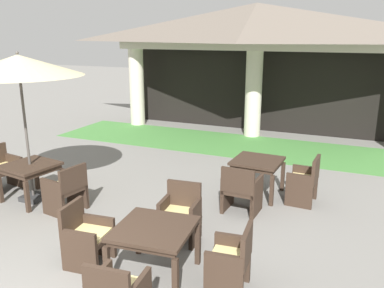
% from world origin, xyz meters
% --- Properties ---
extents(background_pavilion, '(9.59, 2.85, 4.01)m').
position_xyz_m(background_pavilion, '(0.00, 9.45, 3.10)').
color(background_pavilion, beige).
rests_on(background_pavilion, ground).
extents(lawn_strip, '(11.39, 2.50, 0.01)m').
position_xyz_m(lawn_strip, '(0.00, 8.08, 0.00)').
color(lawn_strip, '#47843D').
rests_on(lawn_strip, ground).
extents(patio_table_near_foreground, '(1.02, 1.02, 0.74)m').
position_xyz_m(patio_table_near_foreground, '(-2.58, 2.68, 0.63)').
color(patio_table_near_foreground, '#38281E').
rests_on(patio_table_near_foreground, ground).
extents(patio_umbrella_near_foreground, '(2.30, 2.30, 2.85)m').
position_xyz_m(patio_umbrella_near_foreground, '(-2.58, 2.68, 2.58)').
color(patio_umbrella_near_foreground, '#2D2D2D').
rests_on(patio_umbrella_near_foreground, ground).
extents(patio_chair_near_foreground_east, '(0.63, 0.69, 0.90)m').
position_xyz_m(patio_chair_near_foreground_east, '(-1.60, 2.53, 0.43)').
color(patio_chair_near_foreground_east, '#38281E').
rests_on(patio_chair_near_foreground_east, ground).
extents(patio_chair_near_foreground_west, '(0.66, 0.71, 0.92)m').
position_xyz_m(patio_chair_near_foreground_west, '(-3.56, 2.84, 0.43)').
color(patio_chair_near_foreground_west, '#38281E').
rests_on(patio_chair_near_foreground_west, ground).
extents(patio_table_mid_left, '(0.96, 0.96, 0.73)m').
position_xyz_m(patio_table_mid_left, '(1.36, 4.70, 0.63)').
color(patio_table_mid_left, '#38281E').
rests_on(patio_table_mid_left, ground).
extents(patio_chair_mid_left_south, '(0.65, 0.60, 0.90)m').
position_xyz_m(patio_chair_mid_left_south, '(1.31, 3.76, 0.42)').
color(patio_chair_mid_left_south, '#38281E').
rests_on(patio_chair_mid_left_south, ground).
extents(patio_chair_mid_left_east, '(0.53, 0.62, 0.92)m').
position_xyz_m(patio_chair_mid_left_east, '(2.30, 4.66, 0.42)').
color(patio_chair_mid_left_east, '#38281E').
rests_on(patio_chair_mid_left_east, ground).
extents(patio_table_mid_right, '(1.08, 1.08, 0.72)m').
position_xyz_m(patio_table_mid_right, '(0.84, 1.38, 0.63)').
color(patio_table_mid_right, '#38281E').
rests_on(patio_table_mid_right, ground).
extents(patio_chair_mid_right_east, '(0.54, 0.61, 0.88)m').
position_xyz_m(patio_chair_mid_right_east, '(1.87, 1.48, 0.41)').
color(patio_chair_mid_right_east, '#38281E').
rests_on(patio_chair_mid_right_east, ground).
extents(patio_chair_mid_right_north, '(0.62, 0.54, 0.91)m').
position_xyz_m(patio_chair_mid_right_north, '(0.73, 2.41, 0.42)').
color(patio_chair_mid_right_north, '#38281E').
rests_on(patio_chair_mid_right_north, ground).
extents(patio_chair_mid_right_west, '(0.60, 0.61, 0.89)m').
position_xyz_m(patio_chair_mid_right_west, '(-0.19, 1.28, 0.40)').
color(patio_chair_mid_right_west, '#38281E').
rests_on(patio_chair_mid_right_west, ground).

